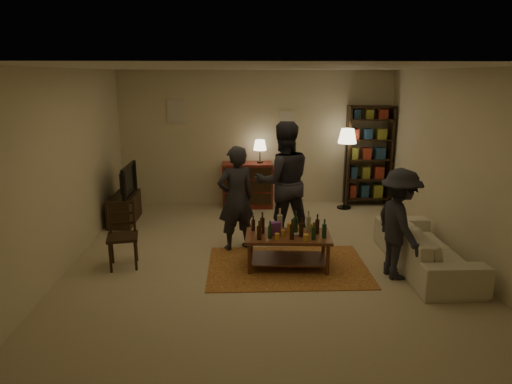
{
  "coord_description": "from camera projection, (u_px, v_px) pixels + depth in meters",
  "views": [
    {
      "loc": [
        -0.37,
        -6.21,
        2.61
      ],
      "look_at": [
        -0.13,
        0.1,
        0.98
      ],
      "focal_mm": 32.0,
      "sensor_mm": 36.0,
      "label": 1
    }
  ],
  "objects": [
    {
      "name": "floor",
      "position": [
        265.0,
        258.0,
        6.68
      ],
      "size": [
        6.0,
        6.0,
        0.0
      ],
      "primitive_type": "plane",
      "color": "#C6B793",
      "rests_on": "ground"
    },
    {
      "name": "room_shell",
      "position": [
        224.0,
        116.0,
        9.08
      ],
      "size": [
        6.0,
        6.0,
        6.0
      ],
      "color": "beige",
      "rests_on": "ground"
    },
    {
      "name": "rug",
      "position": [
        287.0,
        267.0,
        6.37
      ],
      "size": [
        2.2,
        1.5,
        0.01
      ],
      "primitive_type": "cube",
      "color": "maroon",
      "rests_on": "ground"
    },
    {
      "name": "coffee_table",
      "position": [
        288.0,
        239.0,
        6.27
      ],
      "size": [
        1.2,
        0.71,
        0.82
      ],
      "rotation": [
        0.0,
        0.0,
        -0.07
      ],
      "color": "brown",
      "rests_on": "ground"
    },
    {
      "name": "dining_chair",
      "position": [
        122.0,
        232.0,
        6.33
      ],
      "size": [
        0.48,
        0.48,
        0.94
      ],
      "rotation": [
        0.0,
        0.0,
        0.19
      ],
      "color": "black",
      "rests_on": "ground"
    },
    {
      "name": "tv_stand",
      "position": [
        124.0,
        202.0,
        8.23
      ],
      "size": [
        0.4,
        1.0,
        1.06
      ],
      "color": "black",
      "rests_on": "ground"
    },
    {
      "name": "dresser",
      "position": [
        248.0,
        184.0,
        9.18
      ],
      "size": [
        1.0,
        0.5,
        1.36
      ],
      "color": "maroon",
      "rests_on": "ground"
    },
    {
      "name": "bookshelf",
      "position": [
        368.0,
        155.0,
        9.19
      ],
      "size": [
        0.9,
        0.34,
        2.02
      ],
      "color": "black",
      "rests_on": "ground"
    },
    {
      "name": "floor_lamp",
      "position": [
        347.0,
        142.0,
        8.84
      ],
      "size": [
        0.36,
        0.36,
        1.6
      ],
      "color": "black",
      "rests_on": "ground"
    },
    {
      "name": "sofa",
      "position": [
        426.0,
        247.0,
        6.29
      ],
      "size": [
        0.81,
        2.08,
        0.61
      ],
      "primitive_type": "imported",
      "rotation": [
        0.0,
        0.0,
        1.57
      ],
      "color": "beige",
      "rests_on": "ground"
    },
    {
      "name": "person_left",
      "position": [
        236.0,
        199.0,
        6.85
      ],
      "size": [
        0.69,
        0.58,
        1.6
      ],
      "primitive_type": "imported",
      "rotation": [
        0.0,
        0.0,
        3.55
      ],
      "color": "#24242B",
      "rests_on": "ground"
    },
    {
      "name": "person_right",
      "position": [
        283.0,
        182.0,
        7.2
      ],
      "size": [
        1.03,
        0.85,
        1.92
      ],
      "primitive_type": "imported",
      "rotation": [
        0.0,
        0.0,
        3.28
      ],
      "color": "#292830",
      "rests_on": "ground"
    },
    {
      "name": "person_by_sofa",
      "position": [
        399.0,
        224.0,
        5.9
      ],
      "size": [
        0.67,
        1.01,
        1.46
      ],
      "primitive_type": "imported",
      "rotation": [
        0.0,
        0.0,
        1.71
      ],
      "color": "#24242B",
      "rests_on": "ground"
    }
  ]
}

